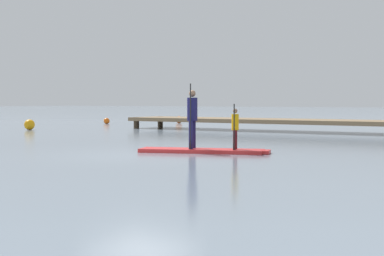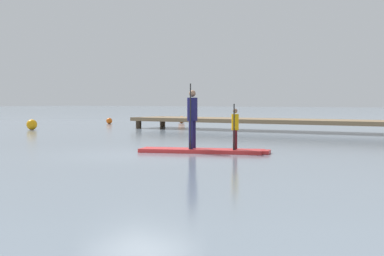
{
  "view_description": "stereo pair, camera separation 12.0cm",
  "coord_description": "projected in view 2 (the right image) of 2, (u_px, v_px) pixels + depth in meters",
  "views": [
    {
      "loc": [
        9.64,
        -12.46,
        1.38
      ],
      "look_at": [
        0.72,
        1.26,
        0.66
      ],
      "focal_mm": 57.77,
      "sensor_mm": 36.0,
      "label": 1
    },
    {
      "loc": [
        9.74,
        -12.4,
        1.38
      ],
      "look_at": [
        0.72,
        1.26,
        0.66
      ],
      "focal_mm": 57.77,
      "sensor_mm": 36.0,
      "label": 2
    }
  ],
  "objects": [
    {
      "name": "paddler_adult",
      "position": [
        192.0,
        115.0,
        16.49
      ],
      "size": [
        0.35,
        0.48,
        1.74
      ],
      "color": "#19194C",
      "rests_on": "paddleboard_near"
    },
    {
      "name": "paddleboard_near",
      "position": [
        204.0,
        151.0,
        16.46
      ],
      "size": [
        3.51,
        1.86,
        0.1
      ],
      "color": "red",
      "rests_on": "ground"
    },
    {
      "name": "floating_dock",
      "position": [
        267.0,
        121.0,
        28.25
      ],
      "size": [
        14.0,
        2.65,
        0.56
      ],
      "color": "#846B4C",
      "rests_on": "ground"
    },
    {
      "name": "mooring_buoy_far",
      "position": [
        32.0,
        125.0,
        29.4
      ],
      "size": [
        0.51,
        0.51,
        0.51
      ],
      "primitive_type": "sphere",
      "color": "orange",
      "rests_on": "ground"
    },
    {
      "name": "mooring_buoy_near",
      "position": [
        182.0,
        120.0,
        38.45
      ],
      "size": [
        0.44,
        0.44,
        0.44
      ],
      "primitive_type": "sphere",
      "color": "orange",
      "rests_on": "ground"
    },
    {
      "name": "ground_plane",
      "position": [
        141.0,
        155.0,
        15.76
      ],
      "size": [
        240.0,
        240.0,
        0.0
      ],
      "primitive_type": "plane",
      "color": "gray"
    },
    {
      "name": "paddler_child_solo",
      "position": [
        235.0,
        127.0,
        16.22
      ],
      "size": [
        0.24,
        0.37,
        1.2
      ],
      "color": "#4C1419",
      "rests_on": "paddleboard_near"
    },
    {
      "name": "mooring_buoy_mid",
      "position": [
        109.0,
        121.0,
        37.14
      ],
      "size": [
        0.36,
        0.36,
        0.36
      ],
      "primitive_type": "sphere",
      "color": "orange",
      "rests_on": "ground"
    }
  ]
}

